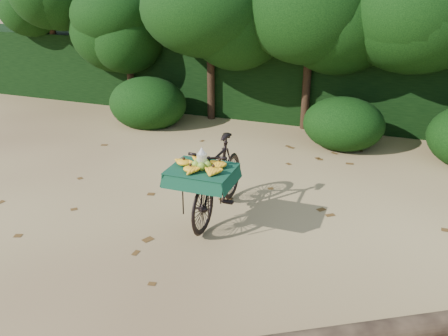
% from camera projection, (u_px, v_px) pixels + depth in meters
% --- Properties ---
extents(ground, '(80.00, 80.00, 0.00)m').
position_uv_depth(ground, '(186.00, 233.00, 6.55)').
color(ground, '#D3B970').
rests_on(ground, ground).
extents(vendor_bicycle, '(0.84, 1.94, 1.17)m').
position_uv_depth(vendor_bicycle, '(218.00, 178.00, 6.81)').
color(vendor_bicycle, black).
rests_on(vendor_bicycle, ground).
extents(hedge_backdrop, '(26.00, 1.80, 1.80)m').
position_uv_depth(hedge_backdrop, '(294.00, 80.00, 11.64)').
color(hedge_backdrop, black).
rests_on(hedge_backdrop, ground).
extents(tree_row, '(14.50, 2.00, 4.00)m').
position_uv_depth(tree_row, '(261.00, 36.00, 10.74)').
color(tree_row, black).
rests_on(tree_row, ground).
extents(bush_clumps, '(8.80, 1.70, 0.90)m').
position_uv_depth(bush_clumps, '(295.00, 121.00, 9.92)').
color(bush_clumps, black).
rests_on(bush_clumps, ground).
extents(leaf_litter, '(7.00, 7.30, 0.01)m').
position_uv_depth(leaf_litter, '(205.00, 212.00, 7.11)').
color(leaf_litter, '#533616').
rests_on(leaf_litter, ground).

